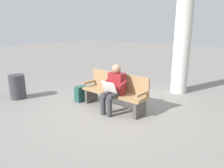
# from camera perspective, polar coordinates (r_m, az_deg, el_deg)

# --- Properties ---
(ground_plane) EXTENTS (40.00, 40.00, 0.00)m
(ground_plane) POSITION_cam_1_polar(r_m,az_deg,el_deg) (5.52, 0.36, -6.58)
(ground_plane) COLOR gray
(bench_near) EXTENTS (1.81, 0.53, 0.90)m
(bench_near) POSITION_cam_1_polar(r_m,az_deg,el_deg) (5.42, 0.84, -1.85)
(bench_near) COLOR #9E7A51
(bench_near) RESTS_ON ground
(person_seated) EXTENTS (0.58, 0.58, 1.18)m
(person_seated) POSITION_cam_1_polar(r_m,az_deg,el_deg) (5.10, 0.52, -0.95)
(person_seated) COLOR maroon
(person_seated) RESTS_ON ground
(backpack) EXTENTS (0.27, 0.34, 0.43)m
(backpack) POSITION_cam_1_polar(r_m,az_deg,el_deg) (6.05, -8.41, -2.63)
(backpack) COLOR #1E4C42
(backpack) RESTS_ON ground
(support_pillar) EXTENTS (0.51, 0.51, 3.54)m
(support_pillar) POSITION_cam_1_polar(r_m,az_deg,el_deg) (6.90, 18.53, 12.16)
(support_pillar) COLOR beige
(support_pillar) RESTS_ON ground
(trash_bin) EXTENTS (0.45, 0.45, 0.70)m
(trash_bin) POSITION_cam_1_polar(r_m,az_deg,el_deg) (6.77, -24.12, -0.67)
(trash_bin) COLOR #38383D
(trash_bin) RESTS_ON ground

